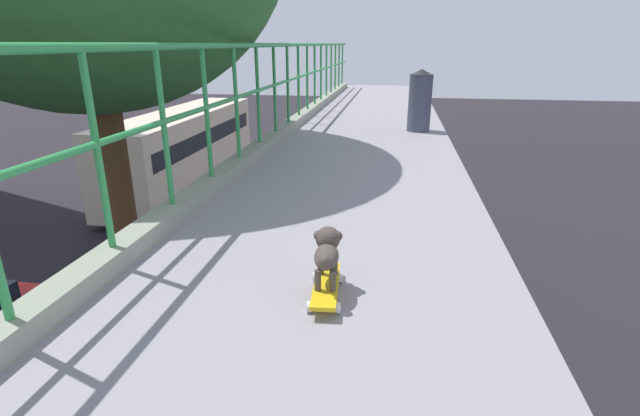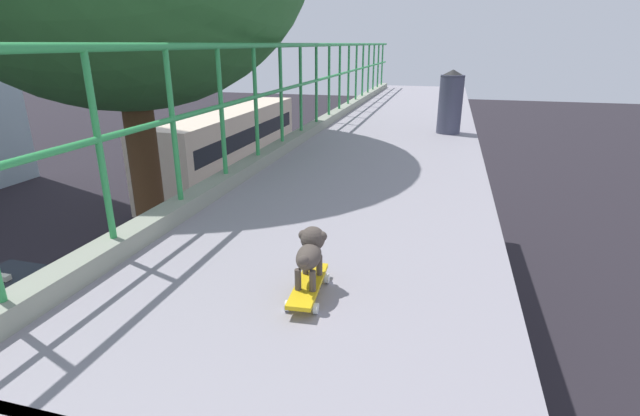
{
  "view_description": "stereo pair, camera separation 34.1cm",
  "coord_description": "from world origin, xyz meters",
  "px_view_note": "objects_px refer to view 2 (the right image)",
  "views": [
    {
      "loc": [
        1.49,
        -0.37,
        6.39
      ],
      "look_at": [
        0.96,
        2.87,
        5.23
      ],
      "focal_mm": 26.14,
      "sensor_mm": 36.0,
      "label": 1
    },
    {
      "loc": [
        1.82,
        -0.3,
        6.39
      ],
      "look_at": [
        0.96,
        2.87,
        5.23
      ],
      "focal_mm": 26.14,
      "sensor_mm": 36.0,
      "label": 2
    }
  ],
  "objects_px": {
    "toy_skateboard": "(308,286)",
    "litter_bin": "(451,101)",
    "small_dog": "(310,250)",
    "car_blue_fifth": "(178,283)",
    "city_bus": "(228,144)",
    "car_red_taxi_fourth": "(1,316)"
  },
  "relations": [
    {
      "from": "car_blue_fifth",
      "to": "small_dog",
      "type": "relative_size",
      "value": 11.16
    },
    {
      "from": "toy_skateboard",
      "to": "car_red_taxi_fourth",
      "type": "bearing_deg",
      "value": 151.96
    },
    {
      "from": "car_blue_fifth",
      "to": "city_bus",
      "type": "height_order",
      "value": "city_bus"
    },
    {
      "from": "car_red_taxi_fourth",
      "to": "small_dog",
      "type": "xyz_separation_m",
      "value": [
        8.51,
        -4.48,
        4.63
      ]
    },
    {
      "from": "car_red_taxi_fourth",
      "to": "small_dog",
      "type": "relative_size",
      "value": 10.88
    },
    {
      "from": "city_bus",
      "to": "small_dog",
      "type": "distance_m",
      "value": 19.74
    },
    {
      "from": "car_red_taxi_fourth",
      "to": "litter_bin",
      "type": "bearing_deg",
      "value": 5.84
    },
    {
      "from": "city_bus",
      "to": "small_dog",
      "type": "xyz_separation_m",
      "value": [
        9.07,
        -17.22,
        3.31
      ]
    },
    {
      "from": "car_blue_fifth",
      "to": "toy_skateboard",
      "type": "bearing_deg",
      "value": -51.29
    },
    {
      "from": "car_red_taxi_fourth",
      "to": "litter_bin",
      "type": "distance_m",
      "value": 10.47
    },
    {
      "from": "toy_skateboard",
      "to": "litter_bin",
      "type": "distance_m",
      "value": 5.54
    },
    {
      "from": "car_blue_fifth",
      "to": "small_dog",
      "type": "xyz_separation_m",
      "value": [
        5.46,
        -6.77,
        4.58
      ]
    },
    {
      "from": "small_dog",
      "to": "litter_bin",
      "type": "relative_size",
      "value": 0.38
    },
    {
      "from": "car_red_taxi_fourth",
      "to": "city_bus",
      "type": "xyz_separation_m",
      "value": [
        -0.55,
        12.74,
        1.31
      ]
    },
    {
      "from": "litter_bin",
      "to": "city_bus",
      "type": "bearing_deg",
      "value": 129.64
    },
    {
      "from": "car_blue_fifth",
      "to": "litter_bin",
      "type": "xyz_separation_m",
      "value": [
        6.17,
        -1.35,
        4.81
      ]
    },
    {
      "from": "small_dog",
      "to": "litter_bin",
      "type": "bearing_deg",
      "value": 82.57
    },
    {
      "from": "city_bus",
      "to": "toy_skateboard",
      "type": "relative_size",
      "value": 21.37
    },
    {
      "from": "city_bus",
      "to": "litter_bin",
      "type": "bearing_deg",
      "value": -50.36
    },
    {
      "from": "car_red_taxi_fourth",
      "to": "small_dog",
      "type": "height_order",
      "value": "small_dog"
    },
    {
      "from": "car_blue_fifth",
      "to": "car_red_taxi_fourth",
      "type": "bearing_deg",
      "value": -143.09
    },
    {
      "from": "city_bus",
      "to": "litter_bin",
      "type": "distance_m",
      "value": 15.72
    }
  ]
}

